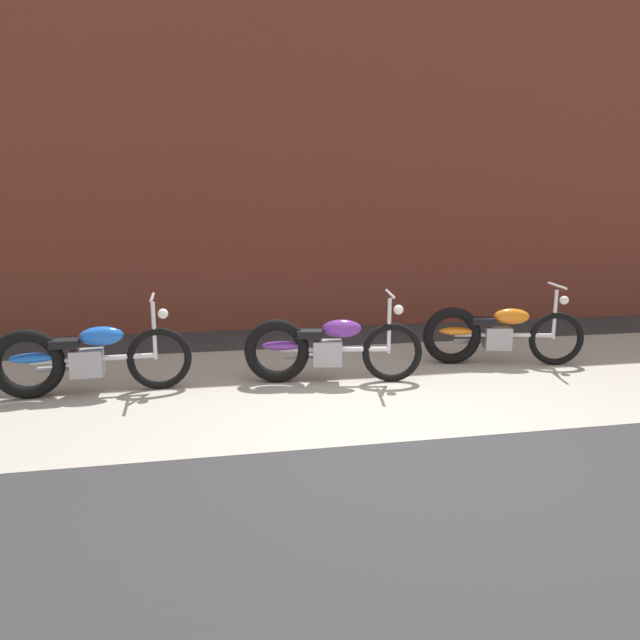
{
  "coord_description": "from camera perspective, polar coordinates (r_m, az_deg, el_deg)",
  "views": [
    {
      "loc": [
        -1.55,
        -4.09,
        1.83
      ],
      "look_at": [
        -0.44,
        1.63,
        0.75
      ],
      "focal_mm": 30.85,
      "sensor_mm": 36.0,
      "label": 1
    }
  ],
  "objects": [
    {
      "name": "motorcycle_purple",
      "position": [
        6.18,
        0.06,
        -2.91
      ],
      "size": [
        1.99,
        0.67,
        1.03
      ],
      "rotation": [
        0.0,
        0.0,
        -0.17
      ],
      "color": "black",
      "rests_on": "ground"
    },
    {
      "name": "motorcycle_blue",
      "position": [
        6.26,
        -23.74,
        -3.62
      ],
      "size": [
        2.01,
        0.58,
        1.03
      ],
      "rotation": [
        0.0,
        0.0,
        0.06
      ],
      "color": "black",
      "rests_on": "ground"
    },
    {
      "name": "ground_plane",
      "position": [
        4.74,
        9.22,
        -12.34
      ],
      "size": [
        80.0,
        80.0,
        0.0
      ],
      "primitive_type": "plane",
      "color": "#2D2D30"
    },
    {
      "name": "motorcycle_orange",
      "position": [
        7.27,
        17.35,
        -1.35
      ],
      "size": [
        1.97,
        0.75,
        1.03
      ],
      "rotation": [
        0.0,
        0.0,
        -0.24
      ],
      "color": "black",
      "rests_on": "ground"
    },
    {
      "name": "sidewalk_slab",
      "position": [
        6.31,
        3.75,
        -6.35
      ],
      "size": [
        36.0,
        3.5,
        0.01
      ],
      "primitive_type": "cube",
      "color": "#9E998E",
      "rests_on": "ground"
    },
    {
      "name": "brick_building_wall",
      "position": [
        9.5,
        -1.54,
        17.69
      ],
      "size": [
        36.0,
        0.5,
        6.04
      ],
      "primitive_type": "cube",
      "color": "brown",
      "rests_on": "ground"
    }
  ]
}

